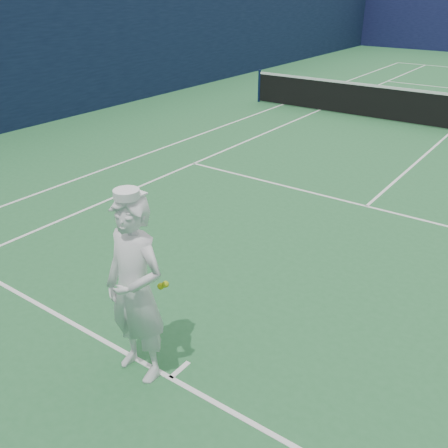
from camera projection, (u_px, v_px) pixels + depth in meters
name	position (u px, v px, depth m)	size (l,w,h in m)	color
tennis_player	(135.00, 290.00, 4.93)	(0.80, 0.52, 2.09)	white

